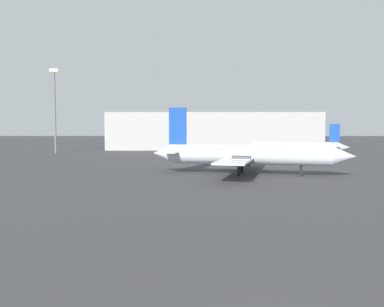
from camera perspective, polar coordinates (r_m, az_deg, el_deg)
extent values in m
cylinder|color=silver|center=(61.59, 7.90, -0.17)|extent=(23.80, 8.38, 2.88)
cone|color=silver|center=(61.58, 20.46, -0.37)|extent=(3.75, 3.54, 2.88)
cone|color=silver|center=(64.48, -4.09, 0.04)|extent=(3.75, 3.54, 2.88)
cube|color=silver|center=(61.76, 6.80, -0.55)|extent=(9.73, 24.54, 0.21)
cube|color=silver|center=(63.86, -2.37, 0.26)|extent=(3.73, 7.56, 0.14)
cube|color=#1947B2|center=(63.61, -2.01, 3.86)|extent=(2.76, 0.90, 5.70)
cylinder|color=#4C4C54|center=(66.25, 7.93, -0.39)|extent=(2.89, 2.13, 1.56)
cylinder|color=#4C4C54|center=(57.13, 6.91, -1.04)|extent=(2.89, 2.13, 1.56)
cube|color=black|center=(61.42, 14.96, -2.36)|extent=(0.52, 0.52, 1.58)
cube|color=black|center=(63.63, 6.99, -2.05)|extent=(0.52, 0.52, 1.58)
cube|color=black|center=(60.22, 6.57, -2.38)|extent=(0.52, 0.52, 1.58)
cylinder|color=#B2BCCC|center=(100.02, 14.10, 0.93)|extent=(19.11, 8.37, 2.42)
cone|color=#B2BCCC|center=(101.55, 7.90, 1.05)|extent=(3.28, 3.13, 2.42)
cone|color=#B2BCCC|center=(99.70, 20.40, 0.80)|extent=(3.28, 3.13, 2.42)
cube|color=#B2BCCC|center=(99.97, 14.64, 0.71)|extent=(8.91, 18.05, 0.17)
cube|color=#B2BCCC|center=(99.66, 19.43, 0.96)|extent=(3.57, 6.34, 0.12)
cube|color=#1947B2|center=(99.56, 19.26, 2.72)|extent=(2.28, 0.94, 4.19)
cylinder|color=#4C4C54|center=(96.64, 14.15, 0.55)|extent=(2.48, 1.93, 1.31)
cylinder|color=#4C4C54|center=(103.40, 14.47, 0.74)|extent=(2.48, 1.93, 1.31)
cube|color=black|center=(100.84, 10.58, -0.04)|extent=(0.46, 0.46, 1.24)
cube|color=black|center=(98.61, 14.57, -0.18)|extent=(0.46, 0.46, 1.24)
cube|color=black|center=(101.50, 14.69, -0.07)|extent=(0.46, 0.46, 1.24)
cylinder|color=slate|center=(114.90, -18.58, 5.39)|extent=(0.50, 0.50, 21.69)
cube|color=#F2EACC|center=(115.80, -18.70, 10.96)|extent=(2.40, 0.50, 0.80)
cube|color=#B7B7B2|center=(133.54, 2.96, 3.15)|extent=(66.08, 21.96, 11.56)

